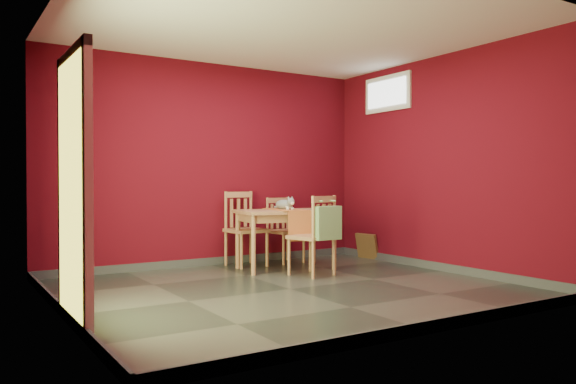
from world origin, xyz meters
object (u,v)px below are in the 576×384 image
dining_table (286,217)px  cat (284,203)px  chair_far_left (244,228)px  picture_frame (367,246)px  tote_bag (328,223)px  chair_far_right (284,229)px  chair_near (315,235)px

dining_table → cat: bearing=98.7°
chair_far_left → picture_frame: size_ratio=2.62×
tote_bag → picture_frame: 1.86m
dining_table → chair_far_right: 0.66m
chair_near → tote_bag: chair_near is taller
chair_far_left → cat: size_ratio=2.72×
chair_near → cat: chair_near is taller
chair_near → cat: size_ratio=2.63×
tote_bag → cat: bearing=94.2°
dining_table → picture_frame: (1.52, 0.21, -0.48)m
chair_far_left → tote_bag: chair_far_left is taller
chair_far_left → tote_bag: size_ratio=2.16×
dining_table → chair_far_right: bearing=60.7°
chair_far_right → tote_bag: (-0.25, -1.38, 0.18)m
chair_near → cat: (-0.03, 0.64, 0.36)m
chair_far_right → tote_bag: bearing=-100.2°
dining_table → tote_bag: (0.06, -0.84, -0.02)m
chair_far_left → chair_near: (0.33, -1.16, -0.02)m
chair_near → tote_bag: (0.04, -0.22, 0.15)m
chair_near → chair_far_right: bearing=76.3°
picture_frame → dining_table: bearing=-172.2°
dining_table → tote_bag: bearing=-86.0°
dining_table → chair_near: bearing=-87.8°
picture_frame → chair_far_left: bearing=169.7°
chair_near → cat: bearing=92.5°
chair_far_right → chair_far_left: bearing=-179.4°
chair_far_right → tote_bag: 1.42m
tote_bag → cat: 0.89m
chair_far_right → cat: cat is taller
cat → chair_near: bearing=-90.6°
chair_far_left → chair_far_right: size_ratio=1.10×
cat → tote_bag: bearing=-88.9°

